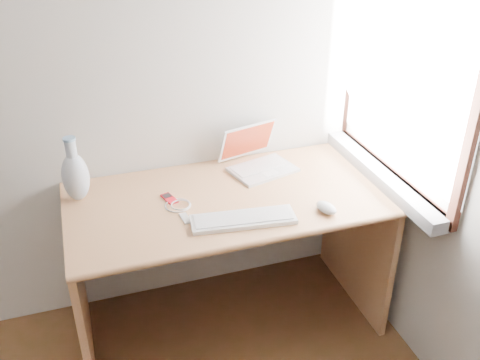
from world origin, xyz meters
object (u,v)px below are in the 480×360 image
object	(u,v)px
external_keyboard	(243,219)
vase	(75,175)
desk	(223,226)
laptop	(260,159)

from	to	relation	value
external_keyboard	vase	xyz separation A→B (m)	(-0.64, 0.40, 0.11)
vase	external_keyboard	bearing A→B (deg)	-31.80
desk	laptop	xyz separation A→B (m)	(0.24, 0.13, 0.27)
desk	laptop	world-z (taller)	laptop
laptop	external_keyboard	xyz separation A→B (m)	(-0.23, -0.43, -0.04)
desk	external_keyboard	world-z (taller)	external_keyboard
vase	laptop	bearing A→B (deg)	2.22
desk	laptop	bearing A→B (deg)	28.63
desk	vase	world-z (taller)	vase
laptop	external_keyboard	size ratio (longest dim) A/B	0.77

